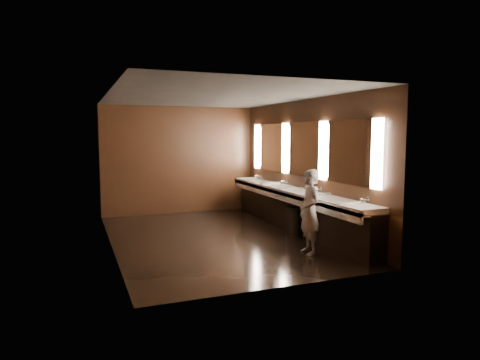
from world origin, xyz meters
The scene contains 10 objects.
floor centered at (0.00, 0.00, 0.00)m, with size 6.00×6.00×0.00m, color black.
ceiling centered at (0.00, 0.00, 2.80)m, with size 4.00×6.00×0.02m, color #2D2D2B.
wall_back centered at (0.00, 3.00, 1.40)m, with size 4.00×0.02×2.80m, color black.
wall_front centered at (0.00, -3.00, 1.40)m, with size 4.00×0.02×2.80m, color black.
wall_left centered at (-2.00, 0.00, 1.40)m, with size 0.02×6.00×2.80m, color black.
wall_right centered at (2.00, 0.00, 1.40)m, with size 0.02×6.00×2.80m, color black.
sink_counter centered at (1.79, 0.00, 0.50)m, with size 0.55×5.40×1.01m.
mirror_band centered at (1.98, 0.00, 1.75)m, with size 0.06×5.03×1.15m.
person centered at (1.16, -1.69, 0.74)m, with size 0.54×0.35×1.47m, color #86A4C8.
trash_bin centered at (1.58, -0.44, 0.30)m, with size 0.38×0.38×0.59m, color black.
Camera 1 is at (-2.62, -8.01, 2.05)m, focal length 32.00 mm.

